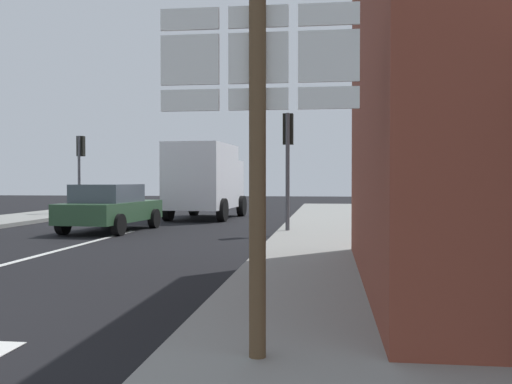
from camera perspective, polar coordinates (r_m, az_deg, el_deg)
The scene contains 8 objects.
ground_plane at distance 16.38m, azimuth -14.59°, elevation -4.45°, with size 80.00×80.00×0.00m, color black.
sidewalk_right at distance 13.22m, azimuth 7.19°, elevation -5.47°, with size 2.92×44.00×0.14m, color gray.
lane_centre_stripe at distance 12.78m, azimuth -21.32°, elevation -6.06°, with size 0.16×12.00×0.01m, color silver.
sedan_far at distance 18.26m, azimuth -14.40°, elevation -1.47°, with size 2.22×4.32×1.47m.
delivery_truck at distance 23.51m, azimuth -5.09°, elevation 1.33°, with size 2.76×5.13×3.05m.
route_sign_post at distance 4.71m, azimuth 0.18°, elevation 6.02°, with size 1.66×0.14×3.20m.
traffic_light_far_left at distance 26.54m, azimuth -17.21°, elevation 3.40°, with size 0.30×0.49×3.56m.
traffic_light_near_right at distance 16.68m, azimuth 3.23°, elevation 4.72°, with size 0.30×0.49×3.55m.
Camera 1 is at (6.08, -5.13, 1.61)m, focal length 39.86 mm.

